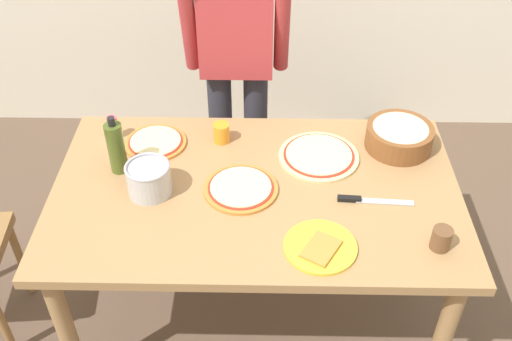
% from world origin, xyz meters
% --- Properties ---
extents(ground, '(8.00, 8.00, 0.00)m').
position_xyz_m(ground, '(0.00, 0.00, 0.00)').
color(ground, brown).
extents(dining_table, '(1.60, 0.96, 0.76)m').
position_xyz_m(dining_table, '(0.00, 0.00, 0.67)').
color(dining_table, '#A37A4C').
rests_on(dining_table, ground).
extents(person_cook, '(0.49, 0.25, 1.62)m').
position_xyz_m(person_cook, '(-0.11, 0.76, 0.94)').
color(person_cook, '#2D2D38').
rests_on(person_cook, ground).
extents(pizza_raw_on_board, '(0.33, 0.33, 0.02)m').
position_xyz_m(pizza_raw_on_board, '(0.26, 0.20, 0.77)').
color(pizza_raw_on_board, beige).
rests_on(pizza_raw_on_board, dining_table).
extents(pizza_cooked_on_tray, '(0.29, 0.29, 0.02)m').
position_xyz_m(pizza_cooked_on_tray, '(-0.06, -0.01, 0.77)').
color(pizza_cooked_on_tray, '#C67A33').
rests_on(pizza_cooked_on_tray, dining_table).
extents(pizza_second_cooked, '(0.26, 0.26, 0.02)m').
position_xyz_m(pizza_second_cooked, '(-0.43, 0.28, 0.77)').
color(pizza_second_cooked, '#C67A33').
rests_on(pizza_second_cooked, dining_table).
extents(plate_with_slice, '(0.26, 0.26, 0.02)m').
position_xyz_m(plate_with_slice, '(0.23, -0.31, 0.77)').
color(plate_with_slice, gold).
rests_on(plate_with_slice, dining_table).
extents(popcorn_bowl, '(0.28, 0.28, 0.11)m').
position_xyz_m(popcorn_bowl, '(0.60, 0.28, 0.82)').
color(popcorn_bowl, brown).
rests_on(popcorn_bowl, dining_table).
extents(olive_oil_bottle, '(0.07, 0.07, 0.26)m').
position_xyz_m(olive_oil_bottle, '(-0.55, 0.11, 0.87)').
color(olive_oil_bottle, '#47561E').
rests_on(olive_oil_bottle, dining_table).
extents(steel_pot, '(0.17, 0.17, 0.13)m').
position_xyz_m(steel_pot, '(-0.41, -0.03, 0.83)').
color(steel_pot, '#B7B7BC').
rests_on(steel_pot, dining_table).
extents(cup_orange, '(0.07, 0.07, 0.08)m').
position_xyz_m(cup_orange, '(-0.15, 0.31, 0.80)').
color(cup_orange, orange).
rests_on(cup_orange, dining_table).
extents(cup_small_brown, '(0.07, 0.07, 0.08)m').
position_xyz_m(cup_small_brown, '(0.65, -0.30, 0.80)').
color(cup_small_brown, brown).
rests_on(cup_small_brown, dining_table).
extents(salt_shaker, '(0.04, 0.04, 0.11)m').
position_xyz_m(salt_shaker, '(-0.62, 0.32, 0.81)').
color(salt_shaker, white).
rests_on(salt_shaker, dining_table).
extents(chef_knife, '(0.29, 0.04, 0.02)m').
position_xyz_m(chef_knife, '(0.42, -0.07, 0.77)').
color(chef_knife, silver).
rests_on(chef_knife, dining_table).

